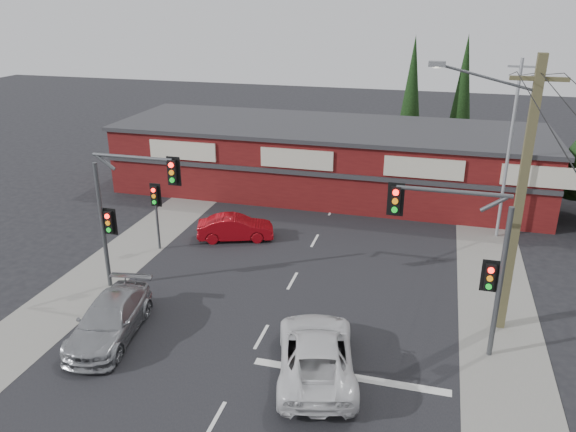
% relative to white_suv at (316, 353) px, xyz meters
% --- Properties ---
extents(ground, '(120.00, 120.00, 0.00)m').
position_rel_white_suv_xyz_m(ground, '(-2.37, 1.53, -0.74)').
color(ground, black).
rests_on(ground, ground).
extents(road_strip, '(14.00, 70.00, 0.01)m').
position_rel_white_suv_xyz_m(road_strip, '(-2.37, 6.53, -0.73)').
color(road_strip, black).
rests_on(road_strip, ground).
extents(verge_left, '(3.00, 70.00, 0.02)m').
position_rel_white_suv_xyz_m(verge_left, '(-10.87, 6.53, -0.73)').
color(verge_left, gray).
rests_on(verge_left, ground).
extents(verge_right, '(3.00, 70.00, 0.02)m').
position_rel_white_suv_xyz_m(verge_right, '(6.13, 6.53, -0.73)').
color(verge_right, gray).
rests_on(verge_right, ground).
extents(stop_line, '(6.50, 0.35, 0.01)m').
position_rel_white_suv_xyz_m(stop_line, '(1.13, 0.03, -0.72)').
color(stop_line, silver).
rests_on(stop_line, ground).
extents(white_suv, '(3.65, 5.75, 1.48)m').
position_rel_white_suv_xyz_m(white_suv, '(0.00, 0.00, 0.00)').
color(white_suv, silver).
rests_on(white_suv, ground).
extents(silver_suv, '(2.72, 5.13, 1.42)m').
position_rel_white_suv_xyz_m(silver_suv, '(-7.70, 0.09, -0.03)').
color(silver_suv, '#999B9E').
rests_on(silver_suv, ground).
extents(red_sedan, '(4.06, 2.51, 1.26)m').
position_rel_white_suv_xyz_m(red_sedan, '(-6.34, 9.63, -0.11)').
color(red_sedan, '#970910').
rests_on(red_sedan, ground).
extents(lane_dashes, '(0.12, 59.95, 0.01)m').
position_rel_white_suv_xyz_m(lane_dashes, '(-2.37, 12.71, -0.72)').
color(lane_dashes, silver).
rests_on(lane_dashes, ground).
extents(shop_building, '(27.30, 8.40, 4.22)m').
position_rel_white_suv_xyz_m(shop_building, '(-3.37, 18.52, 1.40)').
color(shop_building, '#4F0F10').
rests_on(shop_building, ground).
extents(conifer_near, '(1.80, 1.80, 9.25)m').
position_rel_white_suv_xyz_m(conifer_near, '(1.13, 25.53, 4.74)').
color(conifer_near, '#2D2116').
rests_on(conifer_near, ground).
extents(conifer_far, '(1.80, 1.80, 9.25)m').
position_rel_white_suv_xyz_m(conifer_far, '(4.63, 27.53, 4.74)').
color(conifer_far, '#2D2116').
rests_on(conifer_far, ground).
extents(traffic_mast_left, '(3.77, 0.27, 5.97)m').
position_rel_white_suv_xyz_m(traffic_mast_left, '(-8.80, 3.53, 3.19)').
color(traffic_mast_left, '#47494C').
rests_on(traffic_mast_left, ground).
extents(traffic_mast_right, '(3.96, 0.27, 5.97)m').
position_rel_white_suv_xyz_m(traffic_mast_right, '(4.49, 2.53, 3.21)').
color(traffic_mast_right, '#47494C').
rests_on(traffic_mast_right, ground).
extents(pedestal_signal, '(0.55, 0.27, 3.38)m').
position_rel_white_suv_xyz_m(pedestal_signal, '(-9.57, 7.54, 1.67)').
color(pedestal_signal, '#47494C').
rests_on(pedestal_signal, ground).
extents(utility_pole, '(4.38, 0.59, 10.00)m').
position_rel_white_suv_xyz_m(utility_pole, '(5.99, 4.52, 4.66)').
color(utility_pole, brown).
rests_on(utility_pole, ground).
extents(steel_pole, '(1.20, 0.16, 9.00)m').
position_rel_white_suv_xyz_m(steel_pole, '(6.63, 13.53, 3.96)').
color(steel_pole, gray).
rests_on(steel_pole, ground).
extents(power_lines, '(2.01, 29.00, 1.22)m').
position_rel_white_suv_xyz_m(power_lines, '(6.10, -0.94, 8.30)').
color(power_lines, black).
rests_on(power_lines, ground).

